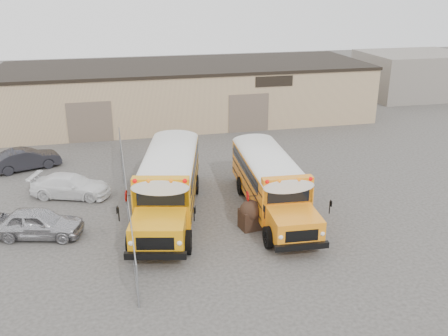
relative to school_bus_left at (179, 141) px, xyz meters
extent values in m
plane|color=#3A3835|center=(2.45, -8.16, -1.78)|extent=(120.00, 120.00, 0.00)
cube|color=tan|center=(2.45, 11.84, 0.47)|extent=(30.00, 10.00, 4.50)
cube|color=black|center=(2.45, 11.84, 2.77)|extent=(30.20, 10.20, 0.25)
cube|color=black|center=(8.45, 6.82, 2.12)|extent=(3.00, 0.08, 0.80)
cube|color=brown|center=(-5.55, 6.82, -0.28)|extent=(3.20, 0.08, 3.00)
cube|color=brown|center=(6.45, 6.82, -0.28)|extent=(3.20, 0.08, 3.00)
cylinder|color=gray|center=(-3.55, -14.16, -0.88)|extent=(0.07, 0.07, 1.80)
cylinder|color=gray|center=(-3.55, -11.16, -0.88)|extent=(0.07, 0.07, 1.80)
cylinder|color=gray|center=(-3.55, -8.16, -0.88)|extent=(0.07, 0.07, 1.80)
cylinder|color=gray|center=(-3.55, -5.16, -0.88)|extent=(0.07, 0.07, 1.80)
cylinder|color=gray|center=(-3.55, -2.16, -0.88)|extent=(0.07, 0.07, 1.80)
cylinder|color=gray|center=(-3.55, 0.84, -0.88)|extent=(0.07, 0.07, 1.80)
cylinder|color=gray|center=(-3.55, 3.84, -0.88)|extent=(0.07, 0.07, 1.80)
cylinder|color=gray|center=(-3.55, -5.16, 0.00)|extent=(0.05, 18.00, 0.05)
cylinder|color=gray|center=(-3.55, -5.16, -1.73)|extent=(0.05, 18.00, 0.05)
cube|color=gray|center=(-3.55, -5.16, -0.88)|extent=(0.02, 18.00, 1.70)
cube|color=gray|center=(26.45, 15.84, 0.42)|extent=(10.00, 8.00, 4.40)
cube|color=orange|center=(0.10, 0.44, -0.18)|extent=(4.28, 8.25, 2.12)
cube|color=orange|center=(-1.03, -4.50, -0.65)|extent=(2.73, 2.73, 1.19)
cube|color=black|center=(-0.77, -3.37, 0.42)|extent=(2.08, 0.53, 0.78)
cube|color=white|center=(0.10, 0.44, 1.04)|extent=(4.30, 8.33, 0.41)
cube|color=orange|center=(-0.72, -3.14, 1.07)|extent=(2.59, 1.07, 0.37)
sphere|color=#E50705|center=(-1.83, -3.13, 1.19)|extent=(0.21, 0.21, 0.21)
sphere|color=#E50705|center=(0.29, -3.62, 1.19)|extent=(0.21, 0.21, 0.21)
sphere|color=orange|center=(-1.25, -3.26, 1.19)|extent=(0.21, 0.21, 0.21)
sphere|color=orange|center=(-0.29, -3.48, 1.19)|extent=(0.21, 0.21, 0.21)
cube|color=black|center=(-1.30, -5.70, -1.12)|extent=(2.52, 0.79, 0.29)
cube|color=black|center=(0.99, 4.34, -1.12)|extent=(2.52, 0.77, 0.29)
cube|color=black|center=(0.10, 0.44, -0.26)|extent=(4.28, 8.11, 0.06)
cube|color=black|center=(0.17, 0.75, 0.42)|extent=(4.03, 7.04, 0.64)
cylinder|color=black|center=(-2.21, -4.12, -1.24)|extent=(0.52, 1.11, 1.08)
cylinder|color=black|center=(0.20, -4.67, -1.24)|extent=(0.52, 1.11, 1.08)
cylinder|color=black|center=(-0.75, 2.25, -1.24)|extent=(0.52, 1.11, 1.08)
cylinder|color=black|center=(1.65, 1.70, -1.24)|extent=(0.52, 1.11, 1.08)
cylinder|color=#BF0505|center=(-2.21, -1.79, -0.05)|extent=(0.16, 0.57, 0.58)
cube|color=orange|center=(4.09, -0.75, -0.30)|extent=(2.82, 7.42, 1.97)
cube|color=orange|center=(3.81, -5.44, -0.73)|extent=(2.23, 2.23, 1.10)
cube|color=black|center=(3.88, -4.37, 0.26)|extent=(1.97, 0.17, 0.72)
cube|color=white|center=(4.09, -0.75, 0.83)|extent=(2.82, 7.50, 0.38)
cube|color=orange|center=(3.89, -4.15, 0.86)|extent=(2.38, 0.62, 0.35)
sphere|color=#E50705|center=(2.87, -4.31, 0.98)|extent=(0.19, 0.19, 0.19)
sphere|color=#E50705|center=(4.88, -4.43, 0.98)|extent=(0.19, 0.19, 0.19)
sphere|color=orange|center=(3.42, -4.34, 0.98)|extent=(0.19, 0.19, 0.19)
sphere|color=orange|center=(4.33, -4.40, 0.98)|extent=(0.19, 0.19, 0.19)
cube|color=black|center=(3.75, -6.57, -1.16)|extent=(2.36, 0.35, 0.27)
cube|color=black|center=(4.30, 2.95, -1.16)|extent=(2.36, 0.33, 0.27)
cube|color=black|center=(4.09, -0.75, -0.37)|extent=(2.85, 7.28, 0.06)
cube|color=black|center=(4.10, -0.46, 0.26)|extent=(2.78, 6.27, 0.60)
cylinder|color=black|center=(2.68, -5.27, -1.28)|extent=(0.33, 1.01, 1.00)
cylinder|color=black|center=(4.96, -5.40, -1.28)|extent=(0.33, 1.01, 1.00)
cylinder|color=black|center=(3.03, 0.78, -1.28)|extent=(0.33, 1.01, 1.00)
cylinder|color=black|center=(5.31, 0.64, -1.28)|extent=(0.33, 1.01, 1.00)
cylinder|color=#BF0505|center=(2.31, -3.14, -0.18)|extent=(0.06, 0.54, 0.54)
cube|color=black|center=(2.09, -9.07, -1.30)|extent=(1.09, 1.01, 0.96)
sphere|color=black|center=(2.09, -9.07, -0.87)|extent=(1.06, 1.06, 1.06)
imported|color=#AAA9AE|center=(-7.66, -7.66, -1.08)|extent=(4.36, 2.58, 1.39)
imported|color=white|center=(-6.46, -3.19, -1.15)|extent=(4.65, 3.05, 1.25)
imported|color=black|center=(-9.40, 1.87, -1.11)|extent=(4.30, 2.65, 1.34)
camera|label=1|loc=(-3.97, -29.62, 9.29)|focal=40.00mm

